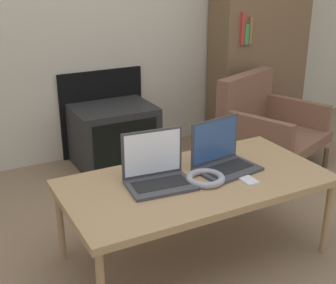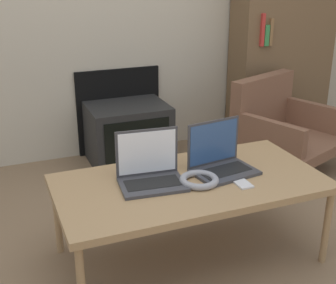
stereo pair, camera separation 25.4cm
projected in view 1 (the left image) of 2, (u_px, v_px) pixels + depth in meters
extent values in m
plane|color=#7A6047|center=(218.00, 279.00, 2.30)|extent=(14.00, 14.00, 0.00)
cube|color=black|center=(102.00, 113.00, 3.70)|extent=(0.67, 0.03, 0.68)
cube|color=#9E7A51|center=(196.00, 182.00, 2.33)|extent=(1.33, 0.68, 0.04)
cylinder|color=#9E7A51|center=(327.00, 218.00, 2.44)|extent=(0.04, 0.04, 0.41)
cylinder|color=#9E7A51|center=(60.00, 224.00, 2.39)|extent=(0.04, 0.04, 0.41)
cylinder|color=#9E7A51|center=(256.00, 175.00, 2.93)|extent=(0.04, 0.04, 0.41)
cube|color=#38383D|center=(160.00, 185.00, 2.25)|extent=(0.33, 0.25, 0.02)
cube|color=black|center=(160.00, 183.00, 2.24)|extent=(0.28, 0.15, 0.00)
cube|color=#38383D|center=(152.00, 153.00, 2.29)|extent=(0.31, 0.04, 0.24)
cube|color=white|center=(153.00, 153.00, 2.29)|extent=(0.29, 0.03, 0.22)
cube|color=#38383D|center=(228.00, 169.00, 2.42)|extent=(0.34, 0.27, 0.02)
cube|color=black|center=(228.00, 168.00, 2.41)|extent=(0.28, 0.16, 0.00)
cube|color=#38383D|center=(215.00, 140.00, 2.45)|extent=(0.31, 0.05, 0.24)
cube|color=#2D4C7F|center=(215.00, 141.00, 2.45)|extent=(0.29, 0.05, 0.22)
torus|color=gray|center=(205.00, 178.00, 2.30)|extent=(0.19, 0.19, 0.03)
cube|color=silver|center=(247.00, 179.00, 2.32)|extent=(0.07, 0.13, 0.01)
cube|color=black|center=(114.00, 135.00, 3.54)|extent=(0.59, 0.46, 0.45)
cube|color=black|center=(126.00, 145.00, 3.35)|extent=(0.49, 0.01, 0.35)
cube|color=brown|center=(274.00, 138.00, 3.57)|extent=(0.84, 0.84, 0.08)
cube|color=brown|center=(245.00, 100.00, 3.65)|extent=(0.64, 0.33, 0.42)
cube|color=brown|center=(255.00, 130.00, 3.31)|extent=(0.27, 0.57, 0.20)
cube|color=brown|center=(294.00, 111.00, 3.72)|extent=(0.27, 0.57, 0.20)
cylinder|color=#4C3828|center=(268.00, 172.00, 3.26)|extent=(0.04, 0.04, 0.16)
cylinder|color=#4C3828|center=(326.00, 158.00, 3.50)|extent=(0.04, 0.04, 0.16)
cylinder|color=#4C3828|center=(223.00, 147.00, 3.72)|extent=(0.04, 0.04, 0.16)
cylinder|color=#4C3828|center=(277.00, 135.00, 3.96)|extent=(0.04, 0.04, 0.16)
cube|color=brown|center=(259.00, 48.00, 4.02)|extent=(0.85, 0.30, 1.52)
cube|color=#B22D28|center=(242.00, 29.00, 3.68)|extent=(0.03, 0.02, 0.25)
cube|color=#337F42|center=(246.00, 34.00, 3.71)|extent=(0.04, 0.02, 0.16)
cube|color=brown|center=(250.00, 31.00, 3.72)|extent=(0.03, 0.02, 0.21)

